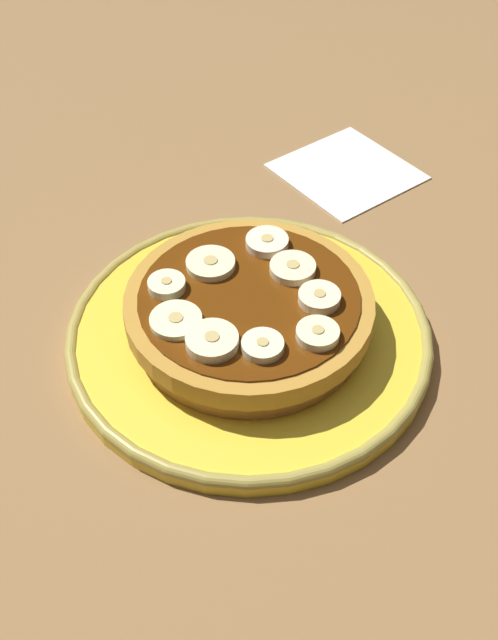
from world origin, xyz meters
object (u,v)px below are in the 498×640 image
(banana_slice_2, at_px, (293,269))
(banana_slice_8, at_px, (319,298))
(banana_slice_4, at_px, (267,243))
(banana_slice_5, at_px, (212,342))
(napkin, at_px, (347,171))
(pancake_stack, at_px, (251,313))
(banana_slice_0, at_px, (211,264))
(banana_slice_3, at_px, (176,321))
(banana_slice_6, at_px, (167,286))
(plate, at_px, (249,334))
(banana_slice_1, at_px, (318,334))
(banana_slice_7, at_px, (263,346))

(banana_slice_2, bearing_deg, banana_slice_8, 152.59)
(banana_slice_4, relative_size, banana_slice_5, 0.91)
(banana_slice_4, height_order, banana_slice_8, same)
(banana_slice_8, distance_m, napkin, 0.23)
(pancake_stack, distance_m, banana_slice_8, 0.05)
(pancake_stack, height_order, banana_slice_0, banana_slice_0)
(banana_slice_3, bearing_deg, banana_slice_8, -133.92)
(banana_slice_3, xyz_separation_m, banana_slice_4, (-0.01, -0.10, 0.00))
(pancake_stack, relative_size, banana_slice_6, 6.66)
(plate, bearing_deg, banana_slice_6, 26.88)
(banana_slice_1, xyz_separation_m, banana_slice_7, (0.02, 0.03, -0.00))
(banana_slice_6, bearing_deg, plate, -153.12)
(napkin, bearing_deg, banana_slice_5, 100.47)
(banana_slice_5, xyz_separation_m, banana_slice_6, (0.06, -0.03, -0.00))
(banana_slice_3, bearing_deg, plate, -117.55)
(plate, distance_m, banana_slice_5, 0.07)
(plate, distance_m, banana_slice_3, 0.07)
(banana_slice_4, relative_size, banana_slice_7, 1.14)
(plate, bearing_deg, banana_slice_5, 96.83)
(banana_slice_2, bearing_deg, banana_slice_1, 135.94)
(banana_slice_2, relative_size, banana_slice_6, 1.25)
(banana_slice_1, height_order, banana_slice_3, banana_slice_1)
(banana_slice_2, distance_m, banana_slice_3, 0.09)
(banana_slice_1, bearing_deg, banana_slice_4, -37.34)
(plate, height_order, pancake_stack, pancake_stack)
(banana_slice_8, bearing_deg, banana_slice_0, 8.39)
(banana_slice_8, relative_size, napkin, 0.26)
(banana_slice_6, height_order, banana_slice_8, same)
(pancake_stack, distance_m, banana_slice_5, 0.06)
(plate, height_order, banana_slice_2, banana_slice_2)
(banana_slice_0, xyz_separation_m, banana_slice_1, (-0.10, 0.02, 0.00))
(banana_slice_4, bearing_deg, banana_slice_6, 67.55)
(banana_slice_0, relative_size, banana_slice_3, 1.01)
(banana_slice_3, distance_m, napkin, 0.28)
(plate, distance_m, banana_slice_1, 0.07)
(pancake_stack, bearing_deg, banana_slice_0, -13.13)
(banana_slice_6, distance_m, banana_slice_8, 0.11)
(banana_slice_6, xyz_separation_m, banana_slice_7, (-0.09, 0.01, -0.00))
(banana_slice_1, bearing_deg, banana_slice_6, 9.46)
(banana_slice_4, bearing_deg, banana_slice_0, 63.68)
(banana_slice_7, bearing_deg, banana_slice_8, -97.42)
(banana_slice_5, distance_m, banana_slice_8, 0.08)
(pancake_stack, height_order, napkin, pancake_stack)
(napkin, bearing_deg, banana_slice_6, 88.80)
(banana_slice_4, bearing_deg, pancake_stack, 112.06)
(banana_slice_4, height_order, napkin, banana_slice_4)
(pancake_stack, bearing_deg, banana_slice_8, -151.78)
(banana_slice_0, height_order, banana_slice_3, same)
(banana_slice_5, bearing_deg, banana_slice_2, -93.42)
(pancake_stack, distance_m, banana_slice_2, 0.04)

